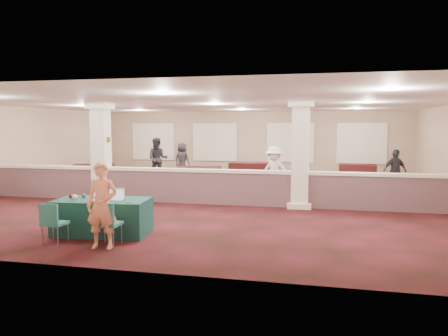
% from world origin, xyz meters
% --- Properties ---
extents(ground, '(16.00, 16.00, 0.00)m').
position_xyz_m(ground, '(0.00, 0.00, 0.00)').
color(ground, '#3F0F17').
rests_on(ground, ground).
extents(wall_back, '(16.00, 0.04, 3.20)m').
position_xyz_m(wall_back, '(0.00, 8.00, 1.60)').
color(wall_back, gray).
rests_on(wall_back, ground).
extents(wall_front, '(16.00, 0.04, 3.20)m').
position_xyz_m(wall_front, '(0.00, -8.00, 1.60)').
color(wall_front, gray).
rests_on(wall_front, ground).
extents(wall_left, '(0.04, 16.00, 3.20)m').
position_xyz_m(wall_left, '(-8.00, 0.00, 1.60)').
color(wall_left, gray).
rests_on(wall_left, ground).
extents(ceiling, '(16.00, 16.00, 0.02)m').
position_xyz_m(ceiling, '(0.00, 0.00, 3.20)').
color(ceiling, white).
rests_on(ceiling, wall_back).
extents(partition_wall, '(15.60, 0.28, 1.10)m').
position_xyz_m(partition_wall, '(0.00, -1.50, 0.57)').
color(partition_wall, brown).
rests_on(partition_wall, ground).
extents(column_left, '(0.72, 0.72, 3.20)m').
position_xyz_m(column_left, '(-3.50, -1.50, 1.64)').
color(column_left, silver).
rests_on(column_left, ground).
extents(column_right, '(0.72, 0.72, 3.20)m').
position_xyz_m(column_right, '(3.00, -1.50, 1.64)').
color(column_right, silver).
rests_on(column_right, ground).
extents(sconce_left, '(0.12, 0.12, 0.18)m').
position_xyz_m(sconce_left, '(-3.78, -1.50, 2.00)').
color(sconce_left, brown).
rests_on(sconce_left, column_left).
extents(sconce_right, '(0.12, 0.12, 0.18)m').
position_xyz_m(sconce_right, '(-3.22, -1.50, 2.00)').
color(sconce_right, brown).
rests_on(sconce_right, column_left).
extents(near_table, '(2.15, 1.23, 0.79)m').
position_xyz_m(near_table, '(-1.17, -5.78, 0.40)').
color(near_table, '#0D312B').
rests_on(near_table, ground).
extents(conf_chair_main, '(0.46, 0.47, 0.91)m').
position_xyz_m(conf_chair_main, '(-0.57, -6.72, 0.54)').
color(conf_chair_main, '#216060').
rests_on(conf_chair_main, ground).
extents(conf_chair_side, '(0.44, 0.45, 0.87)m').
position_xyz_m(conf_chair_side, '(-1.73, -6.83, 0.52)').
color(conf_chair_side, '#216060').
rests_on(conf_chair_side, ground).
extents(woman, '(0.66, 0.48, 1.72)m').
position_xyz_m(woman, '(-0.60, -6.83, 0.86)').
color(woman, '#F28069').
rests_on(woman, ground).
extents(far_table_front_left, '(2.12, 1.28, 0.81)m').
position_xyz_m(far_table_front_left, '(-2.50, 0.93, 0.41)').
color(far_table_front_left, black).
rests_on(far_table_front_left, ground).
extents(far_table_front_center, '(1.98, 1.33, 0.74)m').
position_xyz_m(far_table_front_center, '(-1.41, 3.00, 0.37)').
color(far_table_front_center, black).
rests_on(far_table_front_center, ground).
extents(far_table_front_right, '(2.06, 1.10, 0.82)m').
position_xyz_m(far_table_front_right, '(2.50, 0.30, 0.41)').
color(far_table_front_right, black).
rests_on(far_table_front_right, ground).
extents(far_table_back_left, '(1.99, 1.49, 0.73)m').
position_xyz_m(far_table_back_left, '(-6.46, 3.20, 0.36)').
color(far_table_back_left, black).
rests_on(far_table_back_left, ground).
extents(far_table_back_center, '(1.99, 1.04, 0.80)m').
position_xyz_m(far_table_back_center, '(0.49, 4.94, 0.40)').
color(far_table_back_center, black).
rests_on(far_table_back_center, ground).
extents(far_table_back_right, '(1.67, 0.85, 0.67)m').
position_xyz_m(far_table_back_right, '(5.23, 6.50, 0.34)').
color(far_table_back_right, black).
rests_on(far_table_back_right, ground).
extents(attendee_a, '(1.02, 0.73, 1.92)m').
position_xyz_m(attendee_a, '(-3.69, 4.00, 0.96)').
color(attendee_a, black).
rests_on(attendee_a, ground).
extents(attendee_b, '(1.21, 0.80, 1.74)m').
position_xyz_m(attendee_b, '(2.01, 0.45, 0.87)').
color(attendee_b, silver).
rests_on(attendee_b, ground).
extents(attendee_c, '(1.04, 0.82, 1.60)m').
position_xyz_m(attendee_c, '(6.24, 2.30, 0.80)').
color(attendee_c, black).
rests_on(attendee_c, ground).
extents(attendee_d, '(0.90, 0.64, 1.65)m').
position_xyz_m(attendee_d, '(-2.97, 5.34, 0.82)').
color(attendee_d, black).
rests_on(attendee_d, ground).
extents(laptop_base, '(0.38, 0.28, 0.02)m').
position_xyz_m(laptop_base, '(-0.84, -5.80, 0.80)').
color(laptop_base, silver).
rests_on(laptop_base, near_table).
extents(laptop_screen, '(0.36, 0.05, 0.24)m').
position_xyz_m(laptop_screen, '(-0.85, -5.68, 0.93)').
color(laptop_screen, silver).
rests_on(laptop_screen, near_table).
extents(screen_glow, '(0.32, 0.04, 0.21)m').
position_xyz_m(screen_glow, '(-0.85, -5.69, 0.92)').
color(screen_glow, silver).
rests_on(screen_glow, near_table).
extents(knitting, '(0.46, 0.37, 0.03)m').
position_xyz_m(knitting, '(-1.09, -6.05, 0.81)').
color(knitting, '#D44D21').
rests_on(knitting, near_table).
extents(yarn_cream, '(0.12, 0.12, 0.12)m').
position_xyz_m(yarn_cream, '(-1.75, -5.95, 0.85)').
color(yarn_cream, '#BFB69D').
rests_on(yarn_cream, near_table).
extents(yarn_red, '(0.11, 0.11, 0.11)m').
position_xyz_m(yarn_red, '(-1.93, -5.80, 0.85)').
color(yarn_red, '#5A1214').
rests_on(yarn_red, near_table).
extents(yarn_grey, '(0.11, 0.11, 0.11)m').
position_xyz_m(yarn_grey, '(-1.67, -5.70, 0.85)').
color(yarn_grey, '#525257').
rests_on(yarn_grey, near_table).
extents(scissors, '(0.13, 0.04, 0.01)m').
position_xyz_m(scissors, '(-0.44, -6.02, 0.80)').
color(scissors, red).
rests_on(scissors, near_table).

